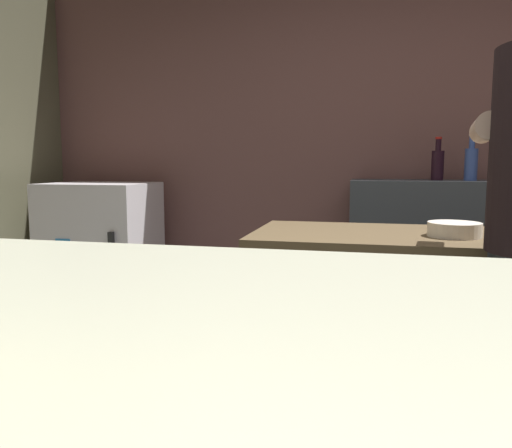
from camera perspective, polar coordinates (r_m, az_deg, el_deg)
name	(u,v)px	position (r m, az deg, el deg)	size (l,w,h in m)	color
wall_back	(413,136)	(3.46, 17.49, 9.59)	(5.20, 0.10, 2.70)	brown
back_shelf	(426,268)	(3.24, 18.80, -4.74)	(0.92, 0.36, 1.07)	#373D44
mini_fridge	(102,260)	(3.53, -17.13, -3.98)	(0.67, 0.58, 1.04)	white
mixing_bowl	(454,229)	(1.95, 21.66, -0.58)	(0.19, 0.19, 0.05)	beige
bottle_olive_oil	(471,163)	(3.18, 23.30, 6.45)	(0.07, 0.07, 0.27)	#374F95
bottle_hot_sauce	(438,164)	(3.17, 19.98, 6.49)	(0.07, 0.07, 0.25)	black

